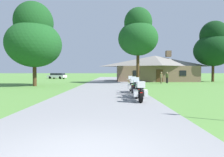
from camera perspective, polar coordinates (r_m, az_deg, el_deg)
The scene contains 12 objects.
ground_plane at distance 23.31m, azimuth -1.57°, elevation -2.13°, with size 500.00×500.00×0.00m, color #56893D.
asphalt_driveway at distance 21.31m, azimuth -1.71°, elevation -2.43°, with size 6.40×80.00×0.06m, color gray.
motorcycle_green_nearest_to_camera at distance 10.36m, azimuth 8.33°, elevation -3.92°, with size 0.73×2.08×1.30m.
motorcycle_green_second_in_row at distance 12.17m, azimuth 7.45°, elevation -3.04°, with size 0.75×2.08×1.30m.
motorcycle_red_farthest_in_row at distance 14.55m, azimuth 6.16°, elevation -2.22°, with size 0.74×2.08×1.30m.
stone_lodge at distance 35.23m, azimuth 12.97°, elevation 3.15°, with size 14.68×7.47×5.60m.
bystander_tan_shirt_near_lodge at distance 28.34m, azimuth 14.86°, elevation 0.46°, with size 0.24×0.55×1.69m.
bystander_olive_shirt_beside_signpost at distance 29.30m, azimuth 16.53°, elevation 0.49°, with size 0.38×0.47×1.69m.
tree_left_near at distance 24.29m, azimuth -22.84°, elevation 11.46°, with size 6.40×6.40×9.93m.
tree_by_lodge_front at distance 27.76m, azimuth 7.97°, elevation 13.38°, with size 5.73×5.73×10.93m.
tree_right_of_lodge at distance 37.18m, azimuth 28.68°, elevation 8.81°, with size 6.51×6.51×10.51m.
parked_white_suv_far_left at distance 48.37m, azimuth -16.51°, elevation 0.84°, with size 4.93×3.09×1.40m.
Camera 1 is at (0.63, -3.24, 1.67)m, focal length 29.76 mm.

